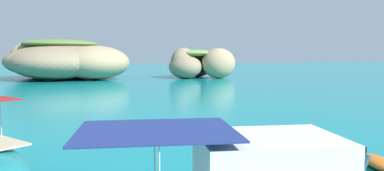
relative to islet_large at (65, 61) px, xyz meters
The scene contains 3 objects.
islet_large is the anchor object (origin of this frame).
islet_small 26.63m from the islet_large, ahead, with size 15.24×12.29×6.30m.
dinghy_tender 67.61m from the islet_large, 76.55° to the right, with size 1.69×2.87×0.58m.
Camera 1 is at (-7.63, -5.49, 4.90)m, focal length 34.69 mm.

